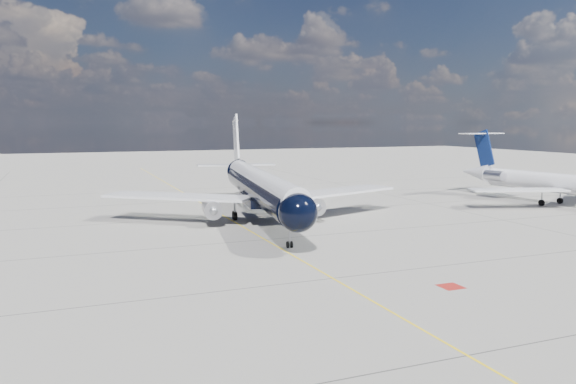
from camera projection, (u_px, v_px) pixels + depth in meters
name	position (u px, v px, depth m)	size (l,w,h in m)	color
ground	(214.00, 210.00, 73.90)	(320.00, 320.00, 0.00)	gray
taxiway_centerline	(224.00, 216.00, 69.29)	(0.16, 160.00, 0.01)	yellow
red_marking	(451.00, 287.00, 39.58)	(1.60, 1.60, 0.01)	maroon
main_airliner	(259.00, 186.00, 66.94)	(36.08, 44.31, 12.83)	black
regional_jet	(546.00, 181.00, 79.54)	(26.74, 30.94, 10.48)	silver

